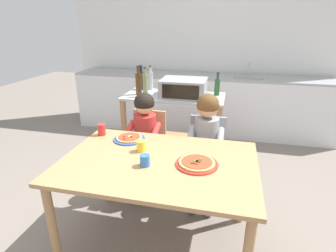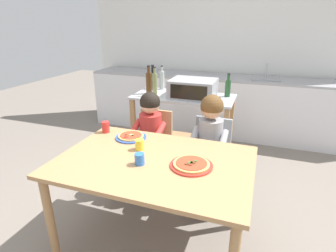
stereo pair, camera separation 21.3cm
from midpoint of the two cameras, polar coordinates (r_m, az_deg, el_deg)
name	(u,v)px [view 1 (the left image)]	position (r m, az deg, el deg)	size (l,w,h in m)	color
ground_plane	(184,171)	(3.27, 1.59, -9.49)	(11.48, 11.48, 0.00)	slate
back_wall_tiled	(205,43)	(4.59, 6.56, 17.05)	(4.42, 0.12, 2.70)	white
kitchen_counter	(200,103)	(4.34, 5.40, 4.79)	(3.98, 0.60, 1.10)	silver
kitchen_island_cart	(174,119)	(3.20, -0.71, 1.46)	(1.15, 0.56, 0.88)	#B7BABF
toaster_oven	(184,88)	(3.05, 1.32, 8.04)	(0.50, 0.41, 0.20)	#999BA0
bottle_tall_green_wine	(217,86)	(3.14, 8.43, 8.29)	(0.06, 0.06, 0.26)	#1E4723
bottle_squat_spirits	(145,84)	(3.07, -6.88, 8.71)	(0.05, 0.05, 0.33)	olive
bottle_clear_vinegar	(150,80)	(3.40, -5.55, 9.67)	(0.06, 0.06, 0.29)	#ADB7B2
bottle_dark_olive_oil	(139,83)	(3.17, -8.18, 9.00)	(0.07, 0.07, 0.33)	#4C2D14
bottle_slim_sauce	(141,80)	(3.43, -7.51, 9.65)	(0.08, 0.08, 0.30)	black
dining_table	(158,172)	(1.98, -5.16, -9.69)	(1.38, 0.94, 0.74)	#AD7F51
dining_chair_left	(148,144)	(2.81, -6.53, -3.91)	(0.36, 0.36, 0.81)	tan
dining_chair_right	(206,152)	(2.64, 5.71, -5.62)	(0.36, 0.36, 0.81)	gray
child_in_red_shirt	(143,132)	(2.64, -7.56, -1.23)	(0.32, 0.42, 1.02)	#424C6B
child_in_grey_shirt	(206,137)	(2.45, 5.51, -2.33)	(0.32, 0.42, 1.06)	#424C6B
pizza_plate_blue_rimmed	(129,138)	(2.29, -10.85, -2.60)	(0.26, 0.26, 0.03)	#3356B7
pizza_plate_red_rimmed	(197,163)	(1.87, 2.83, -8.00)	(0.29, 0.29, 0.03)	red
drinking_cup_blue	(145,160)	(1.86, -8.21, -7.27)	(0.07, 0.07, 0.08)	blue
drinking_cup_red	(102,129)	(2.43, -16.32, -0.76)	(0.07, 0.07, 0.10)	red
drinking_cup_yellow	(141,146)	(2.07, -8.69, -4.26)	(0.07, 0.07, 0.08)	yellow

